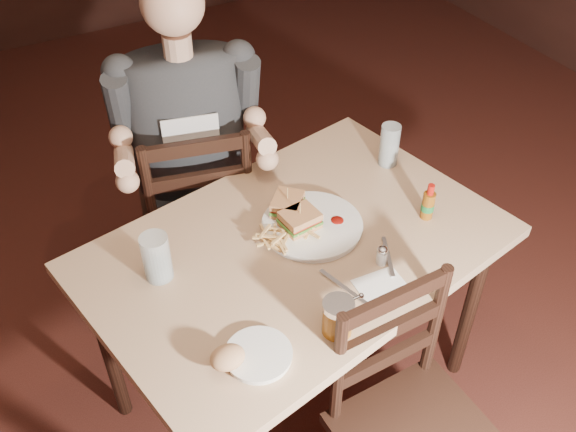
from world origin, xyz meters
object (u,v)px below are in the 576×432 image
chair_far (197,210)px  side_plate (259,356)px  hot_sauce (429,201)px  glass_left (157,257)px  main_table (296,262)px  diner (187,112)px  dinner_plate (312,227)px  syrup_dispenser (338,317)px  glass_right (389,145)px

chair_far → side_plate: bearing=91.8°
hot_sauce → side_plate: bearing=-161.9°
glass_left → side_plate: size_ratio=0.88×
hot_sauce → side_plate: size_ratio=0.76×
main_table → diner: (-0.10, 0.60, 0.26)m
chair_far → dinner_plate: size_ratio=2.99×
diner → hot_sauce: (0.54, -0.68, -0.12)m
chair_far → glass_left: (-0.32, -0.57, 0.38)m
chair_far → diner: bearing=90.0°
chair_far → hot_sauce: size_ratio=7.11×
main_table → syrup_dispenser: bearing=-100.7°
side_plate → glass_left: bearing=107.3°
syrup_dispenser → chair_far: bearing=80.1°
hot_sauce → chair_far: bearing=125.8°
syrup_dispenser → glass_left: bearing=118.2°
main_table → glass_left: size_ratio=9.30×
side_plate → hot_sauce: bearing=18.1°
chair_far → side_plate: chair_far is taller
glass_right → side_plate: 0.95m
chair_far → diner: size_ratio=0.98×
dinner_plate → glass_left: size_ratio=2.06×
glass_right → syrup_dispenser: size_ratio=1.41×
main_table → chair_far: 0.69m
glass_right → side_plate: glass_right is taller
syrup_dispenser → hot_sauce: bearing=15.9°
diner → glass_left: (-0.31, -0.52, -0.11)m
glass_left → side_plate: bearing=-72.7°
diner → main_table: bearing=-66.8°
chair_far → diner: diner is taller
glass_right → hot_sauce: bearing=-101.2°
main_table → glass_left: 0.45m
main_table → dinner_plate: (0.08, 0.04, 0.09)m
glass_left → glass_right: (0.91, 0.14, 0.00)m
glass_right → hot_sauce: glass_right is taller
main_table → dinner_plate: bearing=26.0°
hot_sauce → syrup_dispenser: bearing=-152.7°
main_table → hot_sauce: 0.47m
dinner_plate → syrup_dispenser: (-0.15, -0.39, 0.05)m
glass_left → syrup_dispenser: glass_left is taller
syrup_dispenser → side_plate: (-0.22, 0.02, -0.05)m
diner → hot_sauce: bearing=-38.4°
glass_left → side_plate: 0.42m
diner → glass_right: (0.60, -0.38, -0.11)m
glass_right → side_plate: bearing=-145.6°
main_table → side_plate: bearing=-131.9°
syrup_dispenser → side_plate: syrup_dispenser is taller
chair_far → syrup_dispenser: (0.03, -0.99, 0.36)m
dinner_plate → diner: bearing=108.4°
dinner_plate → glass_left: 0.50m
chair_far → diner: (-0.01, -0.05, 0.49)m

